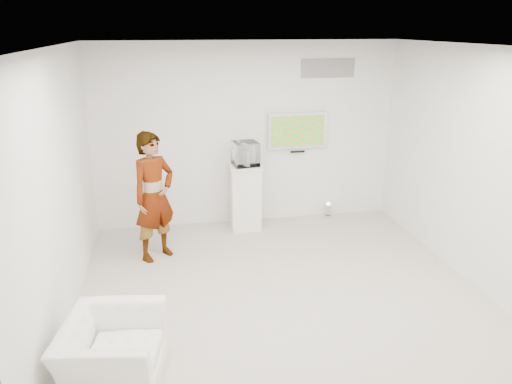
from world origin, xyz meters
TOP-DOWN VIEW (x-y plane):
  - room at (0.00, 0.00)m, footprint 5.01×5.01m
  - tv at (0.85, 2.45)m, footprint 1.00×0.08m
  - logo_decal at (1.35, 2.49)m, footprint 0.90×0.02m
  - person at (-1.53, 1.30)m, footprint 0.81×0.76m
  - armchair at (-1.93, -1.38)m, footprint 1.03×1.13m
  - pedestal at (-0.08, 2.18)m, footprint 0.55×0.55m
  - floor_uplight at (1.42, 2.35)m, footprint 0.21×0.21m
  - vitrine at (-0.08, 2.18)m, footprint 0.43×0.43m
  - console at (-0.08, 2.18)m, footprint 0.10×0.18m
  - wii_remote at (-1.42, 1.58)m, footprint 0.11×0.14m

SIDE VIEW (x-z plane):
  - floor_uplight at x=1.42m, z-range 0.00..0.27m
  - armchair at x=-1.93m, z-range 0.00..0.65m
  - pedestal at x=-0.08m, z-range 0.00..1.08m
  - person at x=-1.53m, z-range 0.00..1.85m
  - console at x=-0.08m, z-range 1.08..1.31m
  - vitrine at x=-0.08m, z-range 1.08..1.46m
  - room at x=0.00m, z-range 0.00..3.00m
  - tv at x=0.85m, z-range 1.25..1.85m
  - wii_remote at x=-1.42m, z-range 1.65..1.69m
  - logo_decal at x=1.35m, z-range 2.40..2.70m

